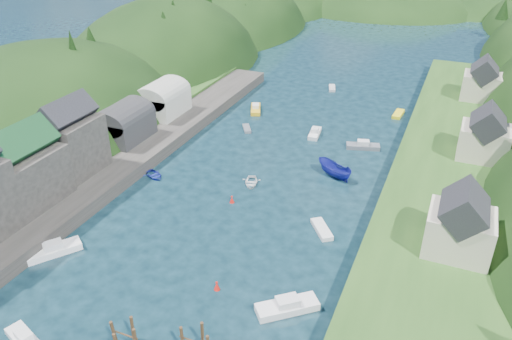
% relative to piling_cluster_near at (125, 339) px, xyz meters
% --- Properties ---
extents(ground, '(600.00, 600.00, 0.00)m').
position_rel_piling_cluster_near_xyz_m(ground, '(0.42, 52.43, -1.21)').
color(ground, black).
rests_on(ground, ground).
extents(hillside_left, '(44.00, 245.56, 52.00)m').
position_rel_piling_cluster_near_xyz_m(hillside_left, '(-44.58, 77.43, -9.24)').
color(hillside_left, black).
rests_on(hillside_left, ground).
extents(far_hills, '(103.00, 68.00, 44.00)m').
position_rel_piling_cluster_near_xyz_m(far_hills, '(1.63, 176.44, -12.01)').
color(far_hills, black).
rests_on(far_hills, ground).
extents(hill_trees, '(91.08, 151.23, 12.58)m').
position_rel_piling_cluster_near_xyz_m(hill_trees, '(1.24, 66.93, 9.99)').
color(hill_trees, black).
rests_on(hill_trees, ground).
extents(quay_left, '(12.00, 110.00, 2.00)m').
position_rel_piling_cluster_near_xyz_m(quay_left, '(-23.58, 22.43, -0.21)').
color(quay_left, '#2D2B28').
rests_on(quay_left, ground).
extents(terrace_left_grass, '(12.00, 110.00, 2.50)m').
position_rel_piling_cluster_near_xyz_m(terrace_left_grass, '(-30.58, 22.43, 0.04)').
color(terrace_left_grass, '#234719').
rests_on(terrace_left_grass, ground).
extents(boat_sheds, '(7.00, 21.00, 7.50)m').
position_rel_piling_cluster_near_xyz_m(boat_sheds, '(-25.58, 41.43, 4.06)').
color(boat_sheds, '#2D2D30').
rests_on(boat_sheds, quay_left).
extents(terrace_right, '(16.00, 120.00, 2.40)m').
position_rel_piling_cluster_near_xyz_m(terrace_right, '(25.42, 42.43, -0.01)').
color(terrace_right, '#234719').
rests_on(terrace_right, ground).
extents(right_bank_cottages, '(9.00, 59.24, 8.41)m').
position_rel_piling_cluster_near_xyz_m(right_bank_cottages, '(28.42, 50.76, 4.63)').
color(right_bank_cottages, beige).
rests_on(right_bank_cottages, terrace_right).
extents(piling_cluster_near, '(2.91, 2.74, 3.57)m').
position_rel_piling_cluster_near_xyz_m(piling_cluster_near, '(0.00, 0.00, 0.00)').
color(piling_cluster_near, '#382314').
rests_on(piling_cluster_near, ground).
extents(channel_buoy_near, '(0.70, 0.70, 1.10)m').
position_rel_piling_cluster_near_xyz_m(channel_buoy_near, '(4.24, 10.55, -0.73)').
color(channel_buoy_near, red).
rests_on(channel_buoy_near, ground).
extents(channel_buoy_far, '(0.70, 0.70, 1.10)m').
position_rel_piling_cluster_near_xyz_m(channel_buoy_far, '(-1.83, 27.11, -0.73)').
color(channel_buoy_far, red).
rests_on(channel_buoy_far, ground).
extents(moored_boats, '(34.78, 95.77, 2.41)m').
position_rel_piling_cluster_near_xyz_m(moored_boats, '(-0.02, 22.16, -0.55)').
color(moored_boats, white).
rests_on(moored_boats, ground).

